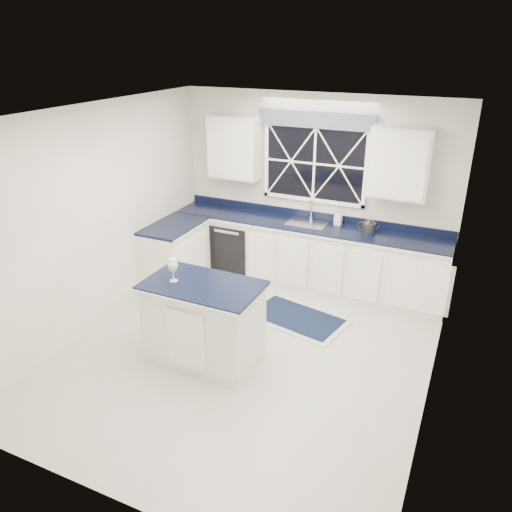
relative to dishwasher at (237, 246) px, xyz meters
The scene contains 13 objects.
ground 2.28m from the dishwasher, 60.57° to the right, with size 4.50×4.50×0.00m, color #B2B2AD.
back_wall 1.48m from the dishwasher, 15.26° to the left, with size 4.00×0.10×2.70m, color white.
base_cabinets 0.79m from the dishwasher, 12.13° to the right, with size 3.99×1.60×0.90m.
countertop 1.21m from the dishwasher, ahead, with size 3.98×0.64×0.04m, color black.
dishwasher is the anchor object (origin of this frame).
window 1.81m from the dishwasher, 12.95° to the left, with size 1.65×0.09×1.26m.
upper_cabinets 1.86m from the dishwasher, ahead, with size 3.10×0.34×0.90m.
faucet 1.31m from the dishwasher, 10.02° to the left, with size 0.05×0.20×0.30m.
island 2.33m from the dishwasher, 72.46° to the right, with size 1.27×0.78×0.94m.
rug 1.72m from the dishwasher, 36.02° to the right, with size 1.40×1.02×0.02m.
kettle 2.08m from the dishwasher, ahead, with size 0.31×0.21×0.22m.
wine_glass 2.43m from the dishwasher, 80.36° to the right, with size 0.11×0.11×0.26m.
soap_bottle 1.65m from the dishwasher, ahead, with size 0.10×0.10×0.22m, color silver.
Camera 1 is at (2.11, -4.37, 3.38)m, focal length 35.00 mm.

